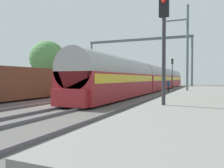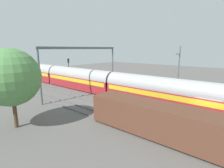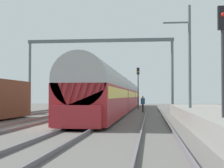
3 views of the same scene
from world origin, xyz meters
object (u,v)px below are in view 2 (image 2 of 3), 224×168
object	(u,v)px
freight_car	(158,120)
railway_signal_far	(69,68)
person_crossing	(104,84)
catenary_gantry	(83,59)
passenger_train	(79,78)

from	to	relation	value
freight_car	railway_signal_far	xyz separation A→B (m)	(9.57, 25.21, 1.99)
person_crossing	railway_signal_far	world-z (taller)	railway_signal_far
person_crossing	railway_signal_far	xyz separation A→B (m)	(-0.82, 9.55, 2.43)
freight_car	person_crossing	distance (m)	18.79
freight_car	catenary_gantry	size ratio (longest dim) A/B	0.82
catenary_gantry	freight_car	bearing A→B (deg)	-109.72
railway_signal_far	catenary_gantry	xyz separation A→B (m)	(-3.83, -9.20, 2.41)
freight_car	person_crossing	xyz separation A→B (m)	(10.38, 15.65, -0.44)
passenger_train	freight_car	world-z (taller)	passenger_train
freight_car	person_crossing	size ratio (longest dim) A/B	7.51
passenger_train	freight_car	distance (m)	20.94
railway_signal_far	person_crossing	bearing A→B (deg)	-85.11
passenger_train	catenary_gantry	size ratio (longest dim) A/B	3.10
freight_car	catenary_gantry	world-z (taller)	catenary_gantry
railway_signal_far	catenary_gantry	world-z (taller)	catenary_gantry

